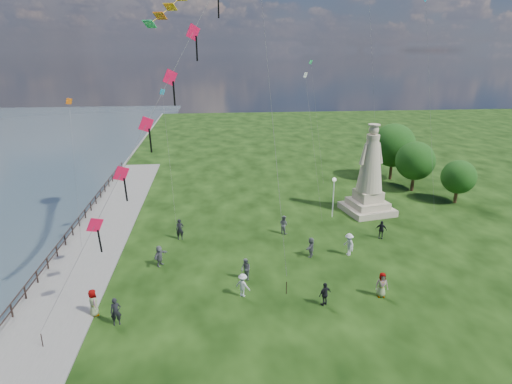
{
  "coord_description": "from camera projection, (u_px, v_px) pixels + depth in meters",
  "views": [
    {
      "loc": [
        -4.03,
        -21.35,
        15.28
      ],
      "look_at": [
        -1.0,
        8.0,
        5.5
      ],
      "focal_mm": 30.0,
      "sensor_mm": 36.0,
      "label": 1
    }
  ],
  "objects": [
    {
      "name": "person_9",
      "position": [
        381.0,
        230.0,
        36.37
      ],
      "size": [
        1.04,
        0.79,
        1.59
      ],
      "primitive_type": "imported",
      "rotation": [
        0.0,
        0.0,
        -0.38
      ],
      "color": "black",
      "rests_on": "ground"
    },
    {
      "name": "person_4",
      "position": [
        382.0,
        285.0,
        27.71
      ],
      "size": [
        0.87,
        0.58,
        1.69
      ],
      "primitive_type": "imported",
      "rotation": [
        0.0,
        0.0,
        -0.09
      ],
      "color": "#595960",
      "rests_on": "ground"
    },
    {
      "name": "statue",
      "position": [
        369.0,
        180.0,
        41.53
      ],
      "size": [
        5.09,
        5.09,
        8.76
      ],
      "rotation": [
        0.0,
        0.0,
        0.2
      ],
      "color": "beige",
      "rests_on": "ground"
    },
    {
      "name": "person_1",
      "position": [
        246.0,
        269.0,
        29.75
      ],
      "size": [
        0.81,
        0.92,
        1.61
      ],
      "primitive_type": "imported",
      "rotation": [
        0.0,
        0.0,
        -1.03
      ],
      "color": "#595960",
      "rests_on": "ground"
    },
    {
      "name": "person_8",
      "position": [
        349.0,
        244.0,
        33.33
      ],
      "size": [
        0.89,
        1.29,
        1.82
      ],
      "primitive_type": "imported",
      "rotation": [
        0.0,
        0.0,
        -1.31
      ],
      "color": "silver",
      "rests_on": "ground"
    },
    {
      "name": "small_kites",
      "position": [
        292.0,
        82.0,
        41.88
      ],
      "size": [
        34.04,
        20.46,
        20.67
      ],
      "color": "teal",
      "rests_on": "ground"
    },
    {
      "name": "person_7",
      "position": [
        284.0,
        224.0,
        37.37
      ],
      "size": [
        0.89,
        0.93,
        1.65
      ],
      "primitive_type": "imported",
      "rotation": [
        0.0,
        0.0,
        2.25
      ],
      "color": "#595960",
      "rests_on": "ground"
    },
    {
      "name": "person_10",
      "position": [
        93.0,
        303.0,
        25.7
      ],
      "size": [
        0.85,
        0.99,
        1.73
      ],
      "primitive_type": "imported",
      "rotation": [
        0.0,
        0.0,
        2.06
      ],
      "color": "#595960",
      "rests_on": "ground"
    },
    {
      "name": "red_kite_train",
      "position": [
        156.0,
        108.0,
        25.21
      ],
      "size": [
        10.4,
        9.35,
        19.44
      ],
      "color": "black",
      "rests_on": "ground"
    },
    {
      "name": "person_2",
      "position": [
        243.0,
        285.0,
        27.74
      ],
      "size": [
        1.15,
        1.04,
        1.6
      ],
      "primitive_type": "imported",
      "rotation": [
        0.0,
        0.0,
        2.52
      ],
      "color": "silver",
      "rests_on": "ground"
    },
    {
      "name": "lamppost",
      "position": [
        334.0,
        189.0,
        40.43
      ],
      "size": [
        0.36,
        0.36,
        3.94
      ],
      "color": "silver",
      "rests_on": "ground"
    },
    {
      "name": "person_6",
      "position": [
        180.0,
        229.0,
        36.15
      ],
      "size": [
        0.7,
        0.5,
        1.8
      ],
      "primitive_type": "imported",
      "rotation": [
        0.0,
        0.0,
        0.11
      ],
      "color": "black",
      "rests_on": "ground"
    },
    {
      "name": "person_11",
      "position": [
        311.0,
        247.0,
        33.15
      ],
      "size": [
        1.24,
        1.59,
        1.58
      ],
      "primitive_type": "imported",
      "rotation": [
        0.0,
        0.0,
        4.23
      ],
      "color": "#595960",
      "rests_on": "ground"
    },
    {
      "name": "waterfront",
      "position": [
        68.0,
        264.0,
        32.38
      ],
      "size": [
        200.0,
        200.0,
        1.51
      ],
      "color": "#374752",
      "rests_on": "ground"
    },
    {
      "name": "person_0",
      "position": [
        116.0,
        312.0,
        24.84
      ],
      "size": [
        0.7,
        0.54,
        1.71
      ],
      "primitive_type": "imported",
      "rotation": [
        0.0,
        0.0,
        0.22
      ],
      "color": "black",
      "rests_on": "ground"
    },
    {
      "name": "person_3",
      "position": [
        325.0,
        294.0,
        26.77
      ],
      "size": [
        1.03,
        0.85,
        1.57
      ],
      "primitive_type": "imported",
      "rotation": [
        0.0,
        0.0,
        3.63
      ],
      "color": "black",
      "rests_on": "ground"
    },
    {
      "name": "person_5",
      "position": [
        160.0,
        256.0,
        31.72
      ],
      "size": [
        1.29,
        1.61,
        1.61
      ],
      "primitive_type": "imported",
      "rotation": [
        0.0,
        0.0,
        1.06
      ],
      "color": "#595960",
      "rests_on": "ground"
    },
    {
      "name": "tree_row",
      "position": [
        409.0,
        154.0,
        49.61
      ],
      "size": [
        7.74,
        13.51,
        6.95
      ],
      "color": "#382314",
      "rests_on": "ground"
    }
  ]
}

